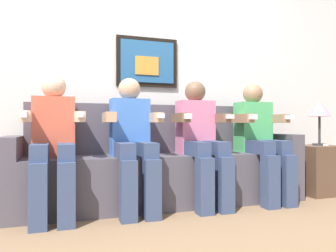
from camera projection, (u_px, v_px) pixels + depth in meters
The scene contains 10 objects.
ground_plane at pixel (174, 213), 2.59m from camera, with size 6.49×6.49×0.00m, color #8C6B4C.
back_wall_assembly at pixel (149, 68), 3.31m from camera, with size 5.00×0.10×2.60m.
couch at pixel (162, 169), 2.90m from camera, with size 2.60×0.58×0.90m.
person_leftmost at pixel (53, 138), 2.45m from camera, with size 0.46×0.56×1.11m.
person_left_center at pixel (132, 137), 2.64m from camera, with size 0.46×0.56×1.11m.
person_right_center at pixel (201, 137), 2.84m from camera, with size 0.46×0.56×1.11m.
person_rightmost at pixel (260, 136), 3.03m from camera, with size 0.46×0.56×1.11m.
side_table_right at pixel (317, 170), 3.32m from camera, with size 0.40×0.40×0.50m.
table_lamp at pixel (319, 111), 3.33m from camera, with size 0.22×0.22×0.46m.
spare_remote_on_table at pixel (322, 145), 3.29m from camera, with size 0.04×0.13×0.02m, color white.
Camera 1 is at (-0.86, -2.44, 0.70)m, focal length 34.42 mm.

